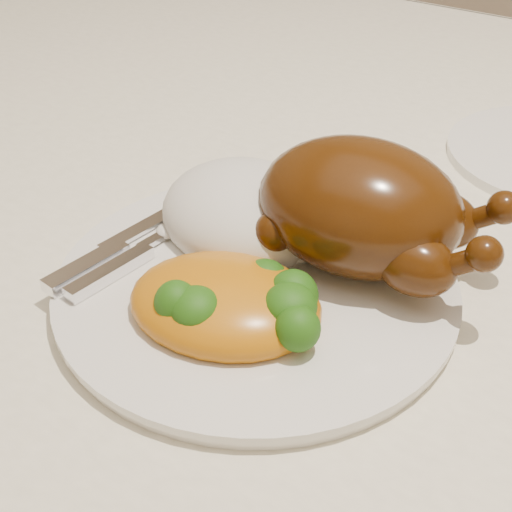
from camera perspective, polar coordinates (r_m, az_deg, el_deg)
The scene contains 7 objects.
dining_table at distance 0.69m, azimuth 9.73°, elevation -1.92°, with size 1.60×0.90×0.76m.
tablecloth at distance 0.64m, azimuth 10.38°, elevation 3.22°, with size 1.73×1.03×0.18m.
dinner_plate at distance 0.50m, azimuth 0.00°, elevation -2.42°, with size 0.27×0.27×0.01m, color white.
roast_chicken at distance 0.49m, azimuth 8.69°, elevation 3.79°, with size 0.18×0.12×0.09m.
rice_mound at distance 0.54m, azimuth -0.93°, elevation 3.42°, with size 0.16×0.15×0.07m.
mac_and_cheese at distance 0.45m, azimuth -1.55°, elevation -3.90°, with size 0.15×0.13×0.05m.
cutlery at distance 0.52m, azimuth -10.77°, elevation 0.22°, with size 0.04×0.16×0.01m.
Camera 1 is at (0.20, -0.51, 1.08)m, focal length 50.00 mm.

